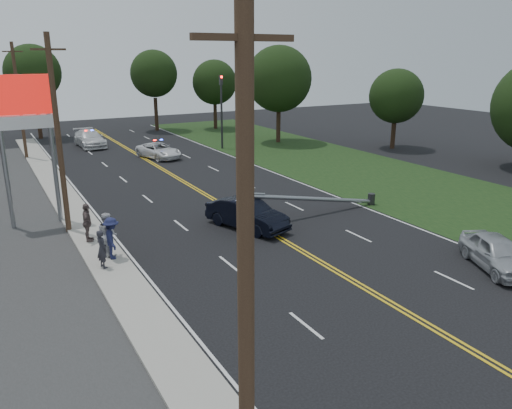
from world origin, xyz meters
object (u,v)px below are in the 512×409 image
utility_pole_mid (58,136)px  bystander_b (107,234)px  traffic_signal (221,106)px  crashed_sedan (247,214)px  emergency_a (159,151)px  fallen_streetlight (320,199)px  emergency_b (90,139)px  bystander_a (102,249)px  bystander_d (87,223)px  bystander_c (112,238)px  utility_pole_far (19,101)px  pylon_sign (23,114)px  waiting_sedan (497,253)px  utility_pole_near (246,302)px

utility_pole_mid → bystander_b: utility_pole_mid is taller
traffic_signal → utility_pole_mid: bearing=-134.2°
crashed_sedan → emergency_a: (1.98, 20.56, -0.12)m
fallen_streetlight → emergency_b: size_ratio=1.64×
bystander_a → bystander_d: size_ratio=0.89×
traffic_signal → crashed_sedan: size_ratio=1.46×
bystander_c → utility_pole_far: bearing=9.9°
pylon_sign → crashed_sedan: 12.65m
bystander_c → fallen_streetlight: bearing=-77.5°
fallen_streetlight → bystander_a: fallen_streetlight is taller
traffic_signal → waiting_sedan: size_ratio=1.64×
pylon_sign → fallen_streetlight: pylon_sign is taller
bystander_d → fallen_streetlight: bearing=-79.8°
utility_pole_mid → bystander_c: utility_pole_mid is taller
traffic_signal → bystander_b: traffic_signal is taller
fallen_streetlight → waiting_sedan: (2.07, -10.07, -0.19)m
emergency_a → bystander_c: 23.45m
fallen_streetlight → utility_pole_near: (-13.39, -16.00, 4.17)m
utility_pole_near → traffic_signal: bearing=65.3°
crashed_sedan → bystander_d: (-7.90, 1.82, 0.29)m
pylon_sign → bystander_d: bearing=-66.5°
fallen_streetlight → utility_pole_far: (-13.39, 26.00, 4.17)m
pylon_sign → utility_pole_near: size_ratio=0.80×
pylon_sign → utility_pole_far: (1.30, 20.00, -0.91)m
waiting_sedan → emergency_b: bearing=127.9°
waiting_sedan → bystander_a: bearing=176.1°
utility_pole_far → bystander_a: bearing=-89.0°
emergency_b → bystander_b: size_ratio=2.84×
utility_pole_far → pylon_sign: bearing=-93.7°
emergency_b → bystander_d: size_ratio=2.97×
utility_pole_near → bystander_b: 15.99m
emergency_b → utility_pole_far: bearing=-153.7°
traffic_signal → bystander_a: size_ratio=4.13×
fallen_streetlight → emergency_b: 30.22m
fallen_streetlight → bystander_c: size_ratio=4.88×
utility_pole_near → emergency_a: size_ratio=2.06×
utility_pole_mid → bystander_b: 6.11m
utility_pole_near → waiting_sedan: 17.12m
fallen_streetlight → bystander_d: bearing=172.5°
traffic_signal → bystander_a: bearing=-125.5°
utility_pole_mid → crashed_sedan: utility_pole_mid is taller
fallen_streetlight → waiting_sedan: size_ratio=2.18×
utility_pole_mid → bystander_d: bearing=-76.1°
utility_pole_near → bystander_d: bearing=88.1°
crashed_sedan → bystander_a: bystander_a is taller
crashed_sedan → bystander_b: bearing=163.9°
bystander_b → fallen_streetlight: bearing=-103.3°
utility_pole_near → crashed_sedan: (8.47, 15.87, -4.29)m
fallen_streetlight → bystander_d: bystander_d is taller
utility_pole_mid → bystander_a: (0.48, -5.88, -4.11)m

